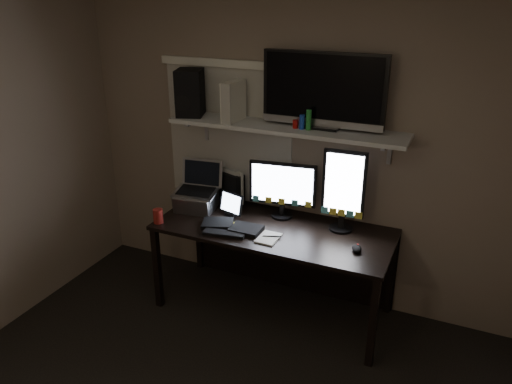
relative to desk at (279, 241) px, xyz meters
The scene contains 18 objects.
back_wall 0.74m from the desk, 90.00° to the left, with size 3.60×3.60×0.00m, color #7C6B59.
window_blinds 0.96m from the desk, 156.69° to the left, with size 1.10×0.02×1.10m, color beige.
desk is the anchor object (origin of this frame).
wall_shelf 0.91m from the desk, 90.00° to the left, with size 1.80×0.35×0.03m, color beige.
monitor_landscape 0.42m from the desk, 98.51° to the left, with size 0.53×0.06×0.46m, color black.
monitor_portrait 0.69m from the desk, ahead, with size 0.32×0.06×0.64m, color black.
keyboard 0.43m from the desk, 138.74° to the right, with size 0.48×0.19×0.03m, color black.
mouse 0.72m from the desk, 18.24° to the right, with size 0.07×0.10×0.04m, color black.
notepad 0.35m from the desk, 83.85° to the right, with size 0.14×0.20×0.01m, color beige.
tablet 0.48m from the desk, behind, with size 0.22×0.09×0.20m, color black.
file_sorter 0.62m from the desk, 161.64° to the left, with size 0.23×0.10×0.29m, color black.
laptop 0.80m from the desk, behind, with size 0.35×0.28×0.39m, color #A4A4A8.
cup 0.97m from the desk, 154.77° to the right, with size 0.08×0.08×0.11m, color maroon.
sticky_notes 0.45m from the desk, 139.27° to the right, with size 0.26×0.19×0.00m, color gold, non-canonical shape.
tv 1.23m from the desk, 25.65° to the left, with size 0.89×0.16×0.54m, color black.
game_console 1.15m from the desk, behind, with size 0.08×0.25×0.30m, color silver.
speaker 1.37m from the desk, behind, with size 0.20×0.24×0.36m, color black.
bottles 1.01m from the desk, 14.98° to the left, with size 0.24×0.05×0.15m, color #A50F0C, non-canonical shape.
Camera 1 is at (1.26, -1.74, 2.44)m, focal length 35.00 mm.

